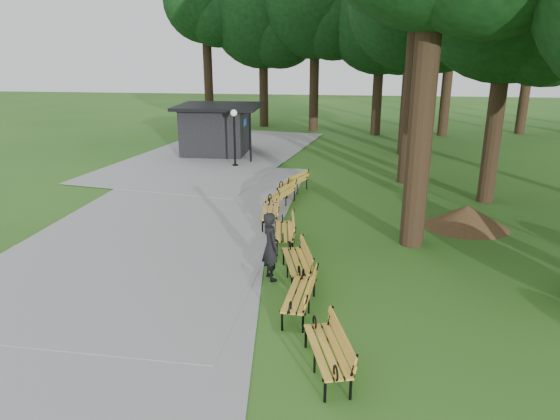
# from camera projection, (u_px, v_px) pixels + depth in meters

# --- Properties ---
(ground) EXTENTS (100.00, 100.00, 0.00)m
(ground) POSITION_uv_depth(u_px,v_px,m) (270.00, 259.00, 14.27)
(ground) COLOR #275A19
(ground) RESTS_ON ground
(path) EXTENTS (12.00, 38.00, 0.06)m
(path) POSITION_uv_depth(u_px,v_px,m) (168.00, 218.00, 17.56)
(path) COLOR gray
(path) RESTS_ON ground
(person) EXTENTS (0.69, 0.77, 1.78)m
(person) POSITION_uv_depth(u_px,v_px,m) (271.00, 246.00, 12.82)
(person) COLOR black
(person) RESTS_ON ground
(kiosk) EXTENTS (4.35, 3.80, 2.70)m
(kiosk) POSITION_uv_depth(u_px,v_px,m) (215.00, 130.00, 27.63)
(kiosk) COLOR black
(kiosk) RESTS_ON ground
(lamp_post) EXTENTS (0.32, 0.32, 2.78)m
(lamp_post) POSITION_uv_depth(u_px,v_px,m) (234.00, 125.00, 24.57)
(lamp_post) COLOR black
(lamp_post) RESTS_ON ground
(dirt_mound) EXTENTS (2.34, 2.34, 0.75)m
(dirt_mound) POSITION_uv_depth(u_px,v_px,m) (466.00, 217.00, 16.65)
(dirt_mound) COLOR #47301C
(dirt_mound) RESTS_ON ground
(bench_0) EXTENTS (1.13, 2.00, 0.88)m
(bench_0) POSITION_uv_depth(u_px,v_px,m) (327.00, 351.00, 9.23)
(bench_0) COLOR gold
(bench_0) RESTS_ON ground
(bench_1) EXTENTS (0.79, 1.95, 0.88)m
(bench_1) POSITION_uv_depth(u_px,v_px,m) (299.00, 295.00, 11.30)
(bench_1) COLOR gold
(bench_1) RESTS_ON ground
(bench_2) EXTENTS (1.08, 2.00, 0.88)m
(bench_2) POSITION_uv_depth(u_px,v_px,m) (296.00, 261.00, 13.03)
(bench_2) COLOR gold
(bench_2) RESTS_ON ground
(bench_3) EXTENTS (0.87, 1.97, 0.88)m
(bench_3) POSITION_uv_depth(u_px,v_px,m) (284.00, 231.00, 15.14)
(bench_3) COLOR gold
(bench_3) RESTS_ON ground
(bench_4) EXTENTS (0.84, 1.96, 0.88)m
(bench_4) POSITION_uv_depth(u_px,v_px,m) (270.00, 212.00, 16.92)
(bench_4) COLOR gold
(bench_4) RESTS_ON ground
(bench_5) EXTENTS (1.17, 2.00, 0.88)m
(bench_5) POSITION_uv_depth(u_px,v_px,m) (280.00, 195.00, 18.85)
(bench_5) COLOR gold
(bench_5) RESTS_ON ground
(bench_6) EXTENTS (1.34, 2.00, 0.88)m
(bench_6) POSITION_uv_depth(u_px,v_px,m) (292.00, 183.00, 20.50)
(bench_6) COLOR gold
(bench_6) RESTS_ON ground
(lawn_tree_4) EXTENTS (6.77, 6.77, 11.13)m
(lawn_tree_4) POSITION_uv_depth(u_px,v_px,m) (415.00, 4.00, 25.70)
(lawn_tree_4) COLOR black
(lawn_tree_4) RESTS_ON ground
(tree_backdrop) EXTENTS (36.73, 10.27, 16.29)m
(tree_backdrop) POSITION_uv_depth(u_px,v_px,m) (424.00, 5.00, 32.72)
(tree_backdrop) COLOR black
(tree_backdrop) RESTS_ON ground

